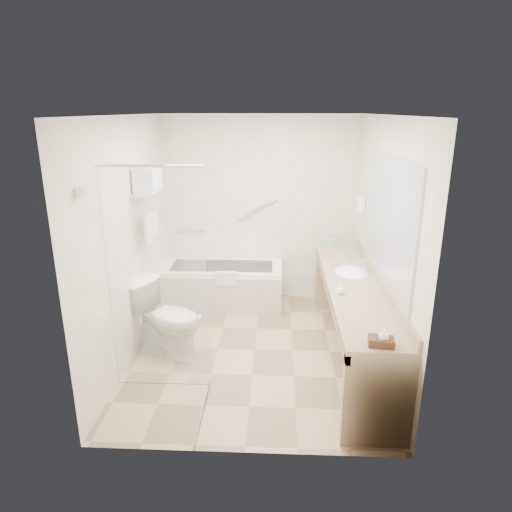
{
  "coord_description": "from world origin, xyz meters",
  "views": [
    {
      "loc": [
        0.22,
        -4.5,
        2.55
      ],
      "look_at": [
        0.0,
        0.3,
        1.0
      ],
      "focal_mm": 32.0,
      "sensor_mm": 36.0,
      "label": 1
    }
  ],
  "objects_px": {
    "bathtub": "(223,285)",
    "vanity_counter": "(353,304)",
    "toilet": "(167,318)",
    "amenity_basket": "(381,342)",
    "water_bottle_left": "(329,242)"
  },
  "relations": [
    {
      "from": "bathtub",
      "to": "amenity_basket",
      "type": "xyz_separation_m",
      "value": [
        1.52,
        -2.63,
        0.61
      ]
    },
    {
      "from": "vanity_counter",
      "to": "water_bottle_left",
      "type": "height_order",
      "value": "water_bottle_left"
    },
    {
      "from": "bathtub",
      "to": "water_bottle_left",
      "type": "relative_size",
      "value": 8.17
    },
    {
      "from": "bathtub",
      "to": "amenity_basket",
      "type": "height_order",
      "value": "amenity_basket"
    },
    {
      "from": "vanity_counter",
      "to": "bathtub",
      "type": "bearing_deg",
      "value": 137.65
    },
    {
      "from": "amenity_basket",
      "to": "toilet",
      "type": "bearing_deg",
      "value": 146.36
    },
    {
      "from": "amenity_basket",
      "to": "vanity_counter",
      "type": "bearing_deg",
      "value": 90.0
    },
    {
      "from": "bathtub",
      "to": "vanity_counter",
      "type": "relative_size",
      "value": 0.59
    },
    {
      "from": "vanity_counter",
      "to": "toilet",
      "type": "height_order",
      "value": "vanity_counter"
    },
    {
      "from": "water_bottle_left",
      "to": "vanity_counter",
      "type": "bearing_deg",
      "value": -84.23
    },
    {
      "from": "toilet",
      "to": "bathtub",
      "type": "bearing_deg",
      "value": 5.23
    },
    {
      "from": "bathtub",
      "to": "vanity_counter",
      "type": "bearing_deg",
      "value": -42.35
    },
    {
      "from": "amenity_basket",
      "to": "water_bottle_left",
      "type": "bearing_deg",
      "value": 92.9
    },
    {
      "from": "toilet",
      "to": "amenity_basket",
      "type": "bearing_deg",
      "value": -99.53
    },
    {
      "from": "vanity_counter",
      "to": "water_bottle_left",
      "type": "distance_m",
      "value": 1.29
    }
  ]
}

